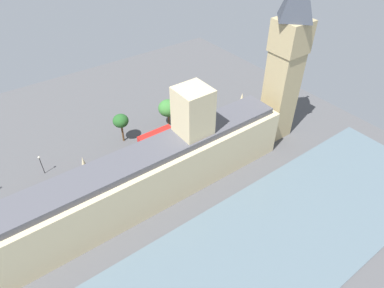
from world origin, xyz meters
TOP-DOWN VIEW (x-y plane):
  - ground_plane at (0.00, 0.00)m, footprint 146.10×146.10m
  - river_thames at (-28.65, 0.00)m, footprint 29.86×131.49m
  - parliament_building at (-1.99, -1.49)m, footprint 11.29×76.10m
  - clock_tower at (-1.40, -44.62)m, footprint 8.21×8.21m
  - car_dark_green_kerbside at (12.12, -28.98)m, footprint 2.28×4.47m
  - car_silver_near_tower at (14.27, -23.29)m, footprint 1.91×4.78m
  - double_decker_bus_trailing at (14.27, -12.38)m, footprint 2.67×10.51m
  - car_blue_leading at (14.23, 2.50)m, footprint 2.15×4.14m
  - double_decker_bus_midblock at (11.71, 14.56)m, footprint 2.73×10.52m
  - car_black_corner at (13.69, 25.38)m, footprint 2.09×4.57m
  - pedestrian_opposite_hall at (5.70, 27.42)m, footprint 0.68×0.60m
  - pedestrian_under_trees at (5.82, -26.71)m, footprint 0.58×0.48m
  - plane_tree_far_end at (21.09, -21.20)m, footprint 6.05×6.05m
  - plane_tree_slot_10 at (21.95, -5.77)m, footprint 4.49×4.49m
  - street_lamp_slot_11 at (21.74, 17.62)m, footprint 0.56×0.56m

SIDE VIEW (x-z plane):
  - ground_plane at x=0.00m, z-range 0.00..0.00m
  - river_thames at x=-28.65m, z-range 0.00..0.25m
  - pedestrian_under_trees at x=5.82m, z-range -0.08..1.48m
  - pedestrian_opposite_hall at x=5.70m, z-range -0.08..1.60m
  - car_blue_leading at x=14.23m, z-range 0.02..1.76m
  - car_black_corner at x=13.69m, z-range 0.02..1.76m
  - car_dark_green_kerbside at x=12.12m, z-range 0.02..1.76m
  - car_silver_near_tower at x=14.27m, z-range 0.02..1.76m
  - double_decker_bus_trailing at x=14.27m, z-range 0.26..5.01m
  - double_decker_bus_midblock at x=11.71m, z-range 0.26..5.01m
  - street_lamp_slot_11 at x=21.74m, z-range 1.19..6.99m
  - plane_tree_far_end at x=21.09m, z-range 1.69..10.26m
  - plane_tree_slot_10 at x=21.95m, z-range 2.52..11.55m
  - parliament_building at x=-1.99m, z-range -5.28..20.47m
  - clock_tower at x=-1.40m, z-range 0.79..49.20m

